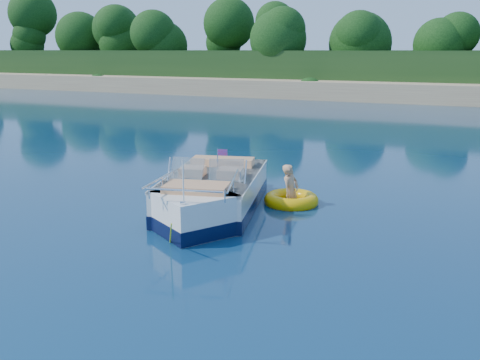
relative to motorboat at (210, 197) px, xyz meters
The scene contains 6 objects.
ground 3.26m from the motorboat, 112.55° to the right, with size 160.00×160.00×0.00m, color #092243.
shoreline 60.80m from the motorboat, 91.17° to the left, with size 170.00×59.00×6.00m.
treeline 38.39m from the motorboat, 91.81° to the left, with size 150.00×7.12×8.19m.
motorboat is the anchor object (origin of this frame).
tow_tube 2.30m from the motorboat, 44.19° to the left, with size 1.72×1.72×0.39m.
boy 2.29m from the motorboat, 42.98° to the left, with size 0.58×0.38×1.60m, color tan.
Camera 1 is at (7.36, -8.69, 4.07)m, focal length 40.00 mm.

